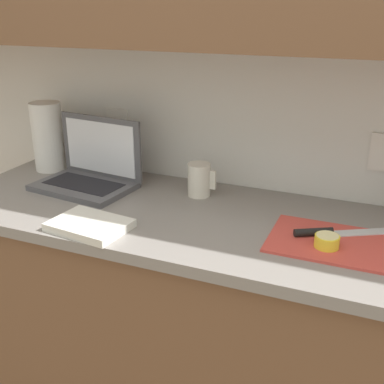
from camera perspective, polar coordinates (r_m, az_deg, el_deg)
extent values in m
cube|color=white|center=(1.63, 15.49, 12.05)|extent=(5.20, 0.06, 2.60)
cube|color=white|center=(1.88, -8.79, 7.90)|extent=(0.09, 0.01, 0.12)
cube|color=brown|center=(1.69, 10.81, -19.51)|extent=(2.23, 0.56, 0.90)
cube|color=gray|center=(1.43, 12.10, -5.23)|extent=(2.30, 0.59, 0.03)
cube|color=#515156|center=(1.74, -12.70, 0.65)|extent=(0.36, 0.26, 0.02)
cube|color=black|center=(1.74, -12.73, 0.98)|extent=(0.29, 0.16, 0.00)
cube|color=#515156|center=(1.78, -10.72, 5.25)|extent=(0.35, 0.05, 0.23)
cube|color=white|center=(1.78, -10.85, 5.20)|extent=(0.30, 0.04, 0.19)
cube|color=#D1473D|center=(1.38, 15.97, -5.71)|extent=(0.33, 0.24, 0.01)
cube|color=silver|center=(1.44, 19.30, -4.55)|extent=(0.16, 0.11, 0.00)
cylinder|color=black|center=(1.39, 14.20, -4.62)|extent=(0.11, 0.07, 0.02)
cylinder|color=yellow|center=(1.33, 15.69, -5.64)|extent=(0.07, 0.07, 0.03)
cylinder|color=#F4EAA3|center=(1.32, 15.77, -4.97)|extent=(0.06, 0.06, 0.00)
cylinder|color=silver|center=(1.63, 0.85, 1.47)|extent=(0.08, 0.08, 0.11)
cube|color=silver|center=(1.61, 2.48, 1.43)|extent=(0.02, 0.01, 0.06)
cylinder|color=white|center=(1.95, -16.70, 6.31)|extent=(0.12, 0.12, 0.26)
cube|color=silver|center=(1.43, -12.02, -3.86)|extent=(0.24, 0.18, 0.02)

